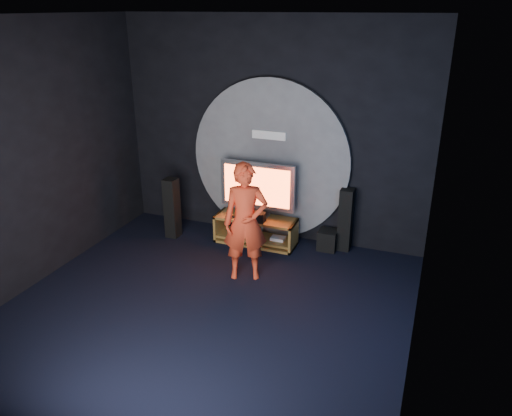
{
  "coord_description": "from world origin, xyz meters",
  "views": [
    {
      "loc": [
        2.52,
        -4.78,
        3.59
      ],
      "look_at": [
        0.3,
        1.05,
        1.05
      ],
      "focal_mm": 35.0,
      "sensor_mm": 36.0,
      "label": 1
    }
  ],
  "objects_px": {
    "tower_speaker_right": "(345,220)",
    "subwoofer": "(328,240)",
    "tower_speaker_left": "(172,208)",
    "player": "(246,222)",
    "media_console": "(256,232)",
    "tv": "(257,187)"
  },
  "relations": [
    {
      "from": "player",
      "to": "tv",
      "type": "bearing_deg",
      "value": 81.01
    },
    {
      "from": "tv",
      "to": "tower_speaker_right",
      "type": "xyz_separation_m",
      "value": [
        1.38,
        0.23,
        -0.44
      ]
    },
    {
      "from": "player",
      "to": "tower_speaker_right",
      "type": "bearing_deg",
      "value": 28.46
    },
    {
      "from": "tower_speaker_right",
      "to": "player",
      "type": "distance_m",
      "value": 1.79
    },
    {
      "from": "tower_speaker_left",
      "to": "media_console",
      "type": "bearing_deg",
      "value": 9.63
    },
    {
      "from": "tower_speaker_right",
      "to": "tv",
      "type": "bearing_deg",
      "value": -170.41
    },
    {
      "from": "player",
      "to": "tower_speaker_left",
      "type": "bearing_deg",
      "value": 131.83
    },
    {
      "from": "tv",
      "to": "tower_speaker_left",
      "type": "relative_size",
      "value": 1.21
    },
    {
      "from": "media_console",
      "to": "subwoofer",
      "type": "distance_m",
      "value": 1.15
    },
    {
      "from": "tower_speaker_right",
      "to": "subwoofer",
      "type": "relative_size",
      "value": 3.15
    },
    {
      "from": "tower_speaker_left",
      "to": "player",
      "type": "height_order",
      "value": "player"
    },
    {
      "from": "media_console",
      "to": "subwoofer",
      "type": "xyz_separation_m",
      "value": [
        1.13,
        0.2,
        -0.04
      ]
    },
    {
      "from": "player",
      "to": "media_console",
      "type": "bearing_deg",
      "value": 81.41
    },
    {
      "from": "tv",
      "to": "tower_speaker_right",
      "type": "relative_size",
      "value": 1.21
    },
    {
      "from": "media_console",
      "to": "player",
      "type": "distance_m",
      "value": 1.26
    },
    {
      "from": "media_console",
      "to": "player",
      "type": "relative_size",
      "value": 0.78
    },
    {
      "from": "tower_speaker_right",
      "to": "subwoofer",
      "type": "distance_m",
      "value": 0.43
    },
    {
      "from": "media_console",
      "to": "tower_speaker_right",
      "type": "distance_m",
      "value": 1.44
    },
    {
      "from": "media_console",
      "to": "tv",
      "type": "xyz_separation_m",
      "value": [
        -0.01,
        0.07,
        0.74
      ]
    },
    {
      "from": "subwoofer",
      "to": "tower_speaker_left",
      "type": "bearing_deg",
      "value": -170.19
    },
    {
      "from": "subwoofer",
      "to": "tower_speaker_right",
      "type": "bearing_deg",
      "value": 22.71
    },
    {
      "from": "media_console",
      "to": "subwoofer",
      "type": "height_order",
      "value": "media_console"
    }
  ]
}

